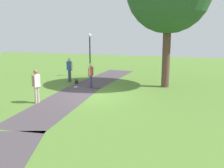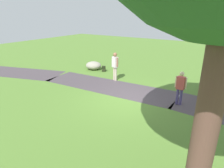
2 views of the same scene
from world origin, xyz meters
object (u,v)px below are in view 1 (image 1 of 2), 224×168
(woman_with_handbag, at_px, (69,68))
(handbag_on_grass, at_px, (76,82))
(passerby_on_path, at_px, (91,74))
(lamp_post, at_px, (90,50))
(frisbee_on_grass, at_px, (76,87))
(man_near_boulder, at_px, (36,84))

(woman_with_handbag, height_order, handbag_on_grass, woman_with_handbag)
(woman_with_handbag, height_order, passerby_on_path, woman_with_handbag)
(lamp_post, bearing_deg, passerby_on_path, 21.71)
(lamp_post, relative_size, handbag_on_grass, 10.85)
(handbag_on_grass, xyz_separation_m, frisbee_on_grass, (1.14, 0.45, -0.13))
(handbag_on_grass, height_order, frisbee_on_grass, handbag_on_grass)
(man_near_boulder, distance_m, handbag_on_grass, 5.42)
(man_near_boulder, xyz_separation_m, frisbee_on_grass, (-4.20, 0.35, -1.05))
(woman_with_handbag, xyz_separation_m, man_near_boulder, (5.74, 0.81, 0.00))
(lamp_post, bearing_deg, man_near_boulder, 1.32)
(lamp_post, height_order, handbag_on_grass, lamp_post)
(passerby_on_path, distance_m, frisbee_on_grass, 1.40)
(handbag_on_grass, bearing_deg, frisbee_on_grass, 21.62)
(passerby_on_path, bearing_deg, man_near_boulder, -17.28)
(handbag_on_grass, distance_m, frisbee_on_grass, 1.23)
(passerby_on_path, bearing_deg, lamp_post, -158.29)
(passerby_on_path, height_order, frisbee_on_grass, passerby_on_path)
(woman_with_handbag, height_order, man_near_boulder, man_near_boulder)
(man_near_boulder, height_order, handbag_on_grass, man_near_boulder)
(lamp_post, bearing_deg, frisbee_on_grass, 7.39)
(woman_with_handbag, xyz_separation_m, frisbee_on_grass, (1.53, 1.16, -1.04))
(man_near_boulder, height_order, frisbee_on_grass, man_near_boulder)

